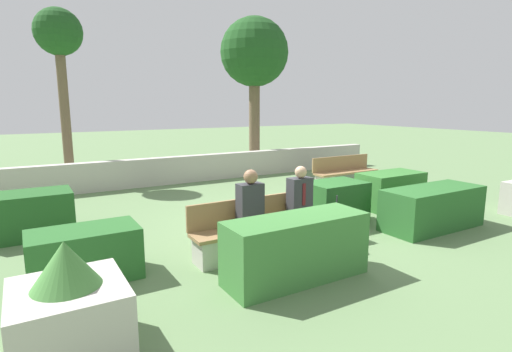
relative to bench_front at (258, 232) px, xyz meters
name	(u,v)px	position (x,y,z in m)	size (l,w,h in m)	color
ground_plane	(286,224)	(1.23, 1.01, -0.34)	(60.00, 60.00, 0.00)	#607F51
perimeter_wall	(189,169)	(1.23, 6.01, 0.05)	(13.52, 0.30, 0.78)	#B7B2A8
bench_front	(258,232)	(0.00, 0.00, 0.00)	(2.14, 0.48, 0.85)	#937047
bench_left_side	(345,175)	(4.68, 3.08, -0.01)	(2.01, 0.49, 0.85)	#937047
person_seated_man	(304,204)	(0.77, -0.15, 0.38)	(0.38, 0.63, 1.31)	#B2A893
person_seated_woman	(254,211)	(-0.15, -0.14, 0.39)	(0.38, 0.63, 1.33)	#B2A893
hedge_block_near_left	(390,190)	(4.00, 0.92, 0.05)	(1.47, 0.77, 0.78)	#33702D
hedge_block_near_right	(28,215)	(-3.01, 2.70, 0.05)	(1.42, 0.87, 0.78)	#235623
hedge_block_mid_left	(432,208)	(3.43, -0.55, 0.04)	(2.03, 0.80, 0.76)	#286028
hedge_block_mid_right	(296,248)	(-0.04, -1.05, 0.08)	(1.93, 0.67, 0.84)	#3D7A38
hedge_block_far_left	(335,202)	(2.11, 0.63, 0.07)	(1.12, 0.80, 0.80)	#235623
hedge_block_far_right	(85,254)	(-2.42, 0.35, 0.00)	(1.35, 0.74, 0.68)	#286028
planter_corner_left	(69,310)	(-2.77, -1.32, 0.10)	(0.98, 0.98, 1.09)	#B7B2A8
suitcase	(336,224)	(1.45, -0.15, -0.05)	(0.42, 0.24, 0.77)	black
tree_leftmost	(59,42)	(-1.87, 7.32, 3.59)	(1.26, 1.26, 4.82)	brown
tree_center_left	(254,55)	(3.89, 6.73, 3.55)	(2.25, 2.25, 5.09)	brown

